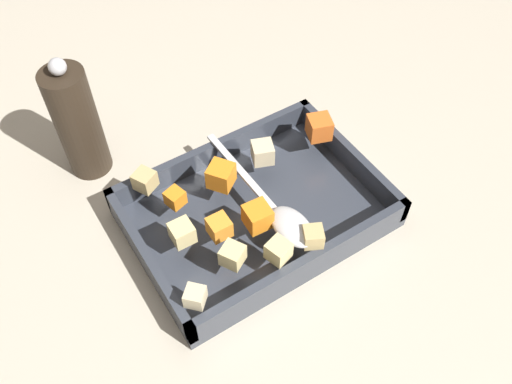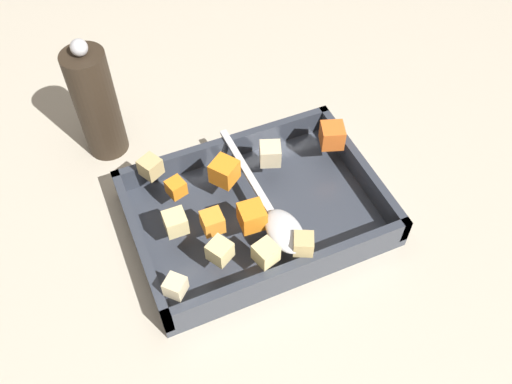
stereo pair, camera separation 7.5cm
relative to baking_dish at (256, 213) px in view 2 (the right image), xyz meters
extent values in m
plane|color=#BCB29E|center=(-0.01, -0.01, -0.02)|extent=(4.00, 4.00, 0.00)
cube|color=#333842|center=(0.00, 0.00, -0.01)|extent=(0.35, 0.25, 0.01)
cube|color=#333842|center=(0.00, -0.12, 0.02)|extent=(0.35, 0.01, 0.04)
cube|color=#333842|center=(0.00, 0.12, 0.02)|extent=(0.35, 0.01, 0.04)
cube|color=#333842|center=(-0.17, 0.00, 0.02)|extent=(0.01, 0.25, 0.04)
cube|color=#333842|center=(0.17, 0.00, 0.02)|extent=(0.01, 0.25, 0.04)
cube|color=orange|center=(-0.02, -0.04, 0.05)|extent=(0.03, 0.03, 0.03)
cube|color=orange|center=(-0.10, 0.05, 0.05)|extent=(0.03, 0.03, 0.02)
cube|color=orange|center=(0.14, 0.05, 0.05)|extent=(0.04, 0.04, 0.03)
cube|color=orange|center=(-0.07, -0.03, 0.05)|extent=(0.03, 0.03, 0.03)
cube|color=orange|center=(-0.03, 0.05, 0.05)|extent=(0.05, 0.05, 0.03)
cube|color=beige|center=(0.05, 0.05, 0.05)|extent=(0.04, 0.04, 0.03)
cube|color=beige|center=(-0.15, -0.10, 0.05)|extent=(0.03, 0.03, 0.02)
cube|color=tan|center=(0.02, -0.10, 0.05)|extent=(0.03, 0.03, 0.03)
cube|color=tan|center=(-0.12, 0.10, 0.05)|extent=(0.04, 0.04, 0.03)
cube|color=#E0CC89|center=(-0.08, -0.07, 0.05)|extent=(0.04, 0.04, 0.03)
cube|color=#E0CC89|center=(-0.12, -0.01, 0.05)|extent=(0.03, 0.03, 0.03)
cube|color=#E0CC89|center=(-0.03, -0.10, 0.05)|extent=(0.03, 0.03, 0.03)
ellipsoid|color=silver|center=(0.01, -0.07, 0.05)|extent=(0.05, 0.07, 0.02)
cube|color=silver|center=(0.01, 0.05, 0.04)|extent=(0.01, 0.17, 0.01)
cylinder|color=#2D2319|center=(-0.16, 0.23, 0.08)|extent=(0.06, 0.06, 0.18)
sphere|color=#B7B7BC|center=(-0.16, 0.23, 0.18)|extent=(0.02, 0.02, 0.02)
camera|label=1|loc=(-0.25, -0.39, 0.64)|focal=38.42mm
camera|label=2|loc=(-0.18, -0.43, 0.64)|focal=38.42mm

